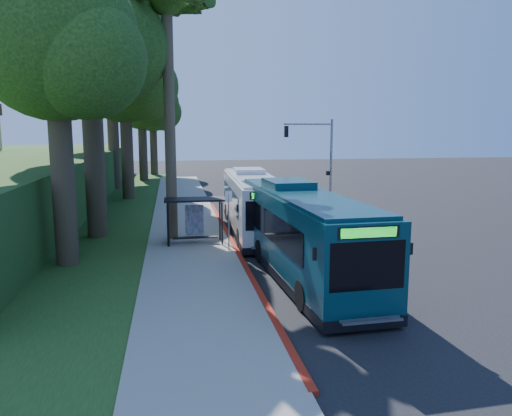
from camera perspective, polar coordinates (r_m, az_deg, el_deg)
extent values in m
plane|color=black|center=(31.24, 5.73, -2.50)|extent=(140.00, 140.00, 0.00)
cube|color=gray|center=(30.16, -7.79, -2.84)|extent=(4.50, 70.00, 0.12)
cube|color=#A02111|center=(26.43, -2.49, -4.45)|extent=(0.25, 30.00, 0.13)
cube|color=#234719|center=(35.39, -17.32, -1.45)|extent=(8.00, 70.00, 0.06)
cube|color=black|center=(26.79, -7.04, 0.97)|extent=(3.20, 1.50, 0.10)
cube|color=black|center=(26.98, -10.07, -1.84)|extent=(0.06, 1.30, 2.20)
cube|color=navy|center=(27.68, -7.06, -1.39)|extent=(1.00, 0.12, 1.70)
cube|color=black|center=(27.06, -6.95, -3.36)|extent=(2.40, 0.40, 0.06)
cube|color=black|center=(27.57, -9.96, -1.60)|extent=(0.08, 0.08, 2.40)
cube|color=black|center=(27.69, -4.15, -1.44)|extent=(0.08, 0.08, 2.40)
cube|color=black|center=(26.39, -9.97, -2.08)|extent=(0.08, 0.08, 2.40)
cube|color=black|center=(26.51, -3.90, -1.91)|extent=(0.08, 0.08, 2.40)
cylinder|color=gray|center=(25.11, -3.14, -1.83)|extent=(0.06, 0.06, 3.00)
cube|color=white|center=(24.89, -3.16, 1.34)|extent=(0.35, 0.04, 0.55)
cylinder|color=gray|center=(41.67, 8.57, 5.20)|extent=(0.20, 0.20, 7.00)
cylinder|color=gray|center=(41.00, 5.98, 9.52)|extent=(4.00, 0.14, 0.14)
cube|color=black|center=(40.55, 3.48, 8.71)|extent=(0.30, 0.30, 0.90)
cube|color=black|center=(41.66, 8.21, 3.96)|extent=(0.25, 0.25, 0.35)
cylinder|color=#4C3F2D|center=(28.01, -9.83, 9.47)|extent=(0.60, 0.60, 13.00)
cylinder|color=#382B1E|center=(29.84, -18.10, 6.72)|extent=(1.10, 1.10, 10.50)
sphere|color=black|center=(30.32, -18.73, 18.98)|extent=(8.00, 8.00, 8.00)
sphere|color=black|center=(28.75, -15.70, 17.26)|extent=(5.60, 5.60, 5.60)
sphere|color=black|center=(31.76, -20.84, 16.75)|extent=(5.20, 5.20, 5.20)
cylinder|color=#382B1E|center=(37.89, -17.91, 8.20)|extent=(1.18, 1.18, 11.90)
sphere|color=black|center=(38.53, -18.46, 19.12)|extent=(10.00, 10.00, 10.00)
sphere|color=black|center=(36.60, -15.48, 17.65)|extent=(7.00, 7.00, 7.00)
sphere|color=black|center=(40.34, -20.57, 17.07)|extent=(6.50, 6.50, 6.50)
cylinder|color=#382B1E|center=(45.69, -14.54, 7.10)|extent=(1.06, 1.06, 9.80)
sphere|color=black|center=(45.91, -14.85, 14.63)|extent=(8.40, 8.40, 8.40)
sphere|color=black|center=(44.44, -12.72, 13.45)|extent=(5.88, 5.88, 5.88)
sphere|color=black|center=(47.43, -16.46, 13.35)|extent=(5.46, 5.46, 5.46)
cylinder|color=#382B1E|center=(53.83, -16.00, 8.04)|extent=(1.14, 1.14, 11.20)
sphere|color=black|center=(54.18, -16.33, 15.33)|extent=(9.60, 9.60, 9.60)
sphere|color=black|center=(52.45, -14.30, 14.22)|extent=(6.72, 6.72, 6.72)
sphere|color=black|center=(55.95, -17.84, 14.06)|extent=(6.24, 6.24, 6.24)
cylinder|color=#382B1E|center=(61.62, -12.82, 7.28)|extent=(1.02, 1.02, 9.10)
sphere|color=black|center=(61.72, -13.00, 12.47)|extent=(8.00, 8.00, 8.00)
sphere|color=black|center=(60.40, -11.49, 11.61)|extent=(5.60, 5.60, 5.60)
sphere|color=black|center=(63.16, -14.20, 11.63)|extent=(5.20, 5.20, 5.20)
cylinder|color=#382B1E|center=(69.57, -11.63, 7.21)|extent=(0.98, 0.98, 8.40)
sphere|color=black|center=(69.61, -11.76, 11.45)|extent=(7.00, 7.00, 7.00)
sphere|color=black|center=(68.50, -10.58, 10.73)|extent=(4.90, 4.90, 4.90)
sphere|color=black|center=(70.86, -12.72, 10.79)|extent=(4.55, 4.55, 4.55)
cylinder|color=#382B1E|center=(24.06, -21.26, 4.42)|extent=(1.02, 1.02, 9.10)
sphere|color=black|center=(24.31, -22.06, 17.66)|extent=(7.20, 7.20, 7.20)
sphere|color=black|center=(22.86, -18.83, 15.78)|extent=(5.04, 5.04, 5.04)
sphere|color=black|center=(25.70, -24.18, 15.27)|extent=(4.68, 4.68, 4.68)
cube|color=silver|center=(30.26, -0.36, 0.69)|extent=(3.04, 12.47, 2.94)
cube|color=black|center=(30.52, -0.36, -2.14)|extent=(3.07, 12.53, 0.36)
cube|color=black|center=(30.73, -0.49, 1.36)|extent=(3.01, 9.75, 1.14)
cube|color=black|center=(24.22, 1.50, -0.86)|extent=(2.32, 0.20, 1.45)
cube|color=black|center=(36.27, -1.60, 2.62)|extent=(2.11, 0.19, 1.03)
cube|color=#19E533|center=(24.06, 1.51, 1.43)|extent=(1.71, 0.16, 0.29)
cube|color=silver|center=(30.08, -0.37, 3.56)|extent=(2.81, 11.84, 0.12)
cube|color=silver|center=(32.10, -0.84, 4.23)|extent=(1.93, 2.64, 0.36)
cylinder|color=black|center=(26.49, -1.82, -3.42)|extent=(0.34, 1.04, 1.03)
cylinder|color=black|center=(26.83, 3.26, -3.26)|extent=(0.34, 1.04, 1.03)
cylinder|color=black|center=(34.97, -3.28, -0.37)|extent=(0.34, 1.04, 1.03)
cylinder|color=black|center=(35.23, 0.58, -0.28)|extent=(0.34, 1.04, 1.03)
cube|color=#0B313C|center=(21.35, 5.25, -2.64)|extent=(3.41, 13.11, 3.08)
cube|color=black|center=(21.73, 5.19, -6.77)|extent=(3.44, 13.17, 0.38)
cube|color=black|center=(21.80, 4.83, -1.60)|extent=(3.33, 10.26, 1.19)
cube|color=black|center=(15.46, 12.57, -6.45)|extent=(2.43, 0.25, 1.51)
cube|color=black|center=(27.40, 1.18, 0.74)|extent=(2.21, 0.24, 1.08)
cube|color=#19E533|center=(15.21, 12.72, -2.72)|extent=(1.80, 0.20, 0.30)
cube|color=#0B313C|center=(21.09, 5.32, 1.61)|extent=(3.15, 12.45, 0.13)
cube|color=#0B313C|center=(23.12, 3.69, 2.74)|extent=(2.06, 2.80, 0.38)
cylinder|color=black|center=(17.53, 5.42, -9.95)|extent=(0.38, 1.10, 1.08)
cylinder|color=black|center=(18.42, 12.94, -9.20)|extent=(0.38, 1.10, 1.08)
cylinder|color=black|center=(26.00, -0.74, -3.59)|extent=(0.38, 1.10, 1.08)
cylinder|color=black|center=(26.61, 4.55, -3.33)|extent=(0.38, 1.10, 1.08)
imported|color=white|center=(34.33, 7.04, -0.15)|extent=(2.71, 5.67, 1.56)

